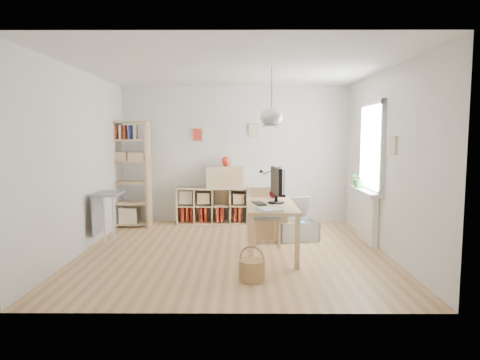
{
  "coord_description": "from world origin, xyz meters",
  "views": [
    {
      "loc": [
        0.13,
        -6.28,
        1.74
      ],
      "look_at": [
        0.1,
        0.3,
        1.05
      ],
      "focal_mm": 32.0,
      "sensor_mm": 36.0,
      "label": 1
    }
  ],
  "objects_px": {
    "drawer_chest": "(224,177)",
    "cube_shelf": "(212,208)",
    "desk": "(271,210)",
    "storage_chest": "(296,226)",
    "tall_bookshelf": "(128,170)",
    "monitor": "(276,183)",
    "chair": "(264,213)"
  },
  "relations": [
    {
      "from": "storage_chest",
      "to": "monitor",
      "type": "height_order",
      "value": "monitor"
    },
    {
      "from": "cube_shelf",
      "to": "chair",
      "type": "distance_m",
      "value": 1.94
    },
    {
      "from": "cube_shelf",
      "to": "storage_chest",
      "type": "xyz_separation_m",
      "value": [
        1.51,
        -1.31,
        -0.08
      ]
    },
    {
      "from": "desk",
      "to": "tall_bookshelf",
      "type": "height_order",
      "value": "tall_bookshelf"
    },
    {
      "from": "desk",
      "to": "storage_chest",
      "type": "xyz_separation_m",
      "value": [
        0.49,
        0.92,
        -0.43
      ]
    },
    {
      "from": "tall_bookshelf",
      "to": "drawer_chest",
      "type": "relative_size",
      "value": 2.79
    },
    {
      "from": "chair",
      "to": "monitor",
      "type": "height_order",
      "value": "monitor"
    },
    {
      "from": "cube_shelf",
      "to": "tall_bookshelf",
      "type": "height_order",
      "value": "tall_bookshelf"
    },
    {
      "from": "chair",
      "to": "storage_chest",
      "type": "bearing_deg",
      "value": 27.87
    },
    {
      "from": "desk",
      "to": "drawer_chest",
      "type": "height_order",
      "value": "drawer_chest"
    },
    {
      "from": "tall_bookshelf",
      "to": "monitor",
      "type": "height_order",
      "value": "tall_bookshelf"
    },
    {
      "from": "storage_chest",
      "to": "drawer_chest",
      "type": "relative_size",
      "value": 1.17
    },
    {
      "from": "cube_shelf",
      "to": "tall_bookshelf",
      "type": "bearing_deg",
      "value": -169.81
    },
    {
      "from": "tall_bookshelf",
      "to": "chair",
      "type": "height_order",
      "value": "tall_bookshelf"
    },
    {
      "from": "desk",
      "to": "monitor",
      "type": "distance_m",
      "value": 0.4
    },
    {
      "from": "monitor",
      "to": "storage_chest",
      "type": "bearing_deg",
      "value": 57.29
    },
    {
      "from": "monitor",
      "to": "drawer_chest",
      "type": "distance_m",
      "value": 2.29
    },
    {
      "from": "drawer_chest",
      "to": "cube_shelf",
      "type": "bearing_deg",
      "value": 166.59
    },
    {
      "from": "drawer_chest",
      "to": "storage_chest",
      "type": "bearing_deg",
      "value": -49.74
    },
    {
      "from": "cube_shelf",
      "to": "drawer_chest",
      "type": "xyz_separation_m",
      "value": [
        0.26,
        -0.04,
        0.63
      ]
    },
    {
      "from": "monitor",
      "to": "drawer_chest",
      "type": "xyz_separation_m",
      "value": [
        -0.84,
        2.12,
        -0.12
      ]
    },
    {
      "from": "tall_bookshelf",
      "to": "drawer_chest",
      "type": "height_order",
      "value": "tall_bookshelf"
    },
    {
      "from": "cube_shelf",
      "to": "tall_bookshelf",
      "type": "xyz_separation_m",
      "value": [
        -1.56,
        -0.28,
        0.79
      ]
    },
    {
      "from": "tall_bookshelf",
      "to": "cube_shelf",
      "type": "bearing_deg",
      "value": 10.19
    },
    {
      "from": "desk",
      "to": "chair",
      "type": "relative_size",
      "value": 1.66
    },
    {
      "from": "storage_chest",
      "to": "desk",
      "type": "bearing_deg",
      "value": -128.83
    },
    {
      "from": "tall_bookshelf",
      "to": "drawer_chest",
      "type": "xyz_separation_m",
      "value": [
        1.82,
        0.24,
        -0.16
      ]
    },
    {
      "from": "desk",
      "to": "storage_chest",
      "type": "relative_size",
      "value": 1.79
    },
    {
      "from": "drawer_chest",
      "to": "monitor",
      "type": "bearing_deg",
      "value": -72.74
    },
    {
      "from": "storage_chest",
      "to": "monitor",
      "type": "distance_m",
      "value": 1.25
    },
    {
      "from": "storage_chest",
      "to": "monitor",
      "type": "bearing_deg",
      "value": -126.36
    },
    {
      "from": "drawer_chest",
      "to": "chair",
      "type": "bearing_deg",
      "value": -71.12
    }
  ]
}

